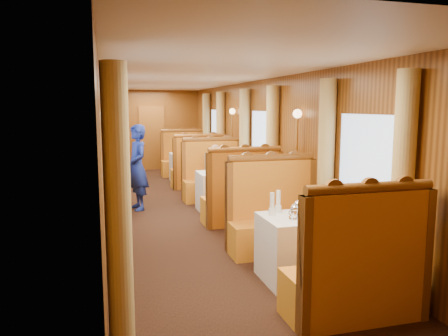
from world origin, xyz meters
name	(u,v)px	position (x,y,z in m)	size (l,w,h in m)	color
floor	(187,213)	(0.00, 0.00, 0.00)	(3.00, 12.00, 0.01)	black
ceiling	(186,78)	(0.00, 0.00, 2.50)	(3.00, 12.00, 0.01)	silver
wall_far	(152,130)	(0.00, 6.00, 1.25)	(3.00, 2.50, 0.01)	brown
wall_near	(393,246)	(0.00, -6.00, 1.25)	(3.00, 2.50, 0.01)	brown
wall_left	(103,149)	(-1.50, 0.00, 1.25)	(12.00, 2.50, 0.01)	brown
wall_right	(263,145)	(1.50, 0.00, 1.25)	(12.00, 2.50, 0.01)	brown
doorway_far	(152,138)	(0.00, 5.97, 1.00)	(0.80, 0.04, 2.00)	brown
table_near	(307,248)	(0.75, -3.50, 0.38)	(1.05, 0.72, 0.75)	white
banquette_near_fwd	(356,276)	(0.75, -4.51, 0.42)	(1.30, 0.55, 1.34)	#BC4F14
banquette_near_aft	(274,221)	(0.75, -2.49, 0.42)	(1.30, 0.55, 1.34)	#BC4F14
table_mid	(226,191)	(0.75, 0.00, 0.38)	(1.05, 0.72, 0.75)	white
banquette_mid_fwd	(242,200)	(0.75, -1.01, 0.42)	(1.30, 0.55, 1.34)	#BC4F14
banquette_mid_aft	(213,180)	(0.75, 1.01, 0.42)	(1.30, 0.55, 1.34)	#BC4F14
table_far	(191,167)	(0.75, 3.50, 0.38)	(1.05, 0.72, 0.75)	white
banquette_far_fwd	(198,171)	(0.75, 2.49, 0.42)	(1.30, 0.55, 1.34)	#BC4F14
banquette_far_aft	(184,161)	(0.75, 4.51, 0.42)	(1.30, 0.55, 1.34)	#BC4F14
tea_tray	(304,218)	(0.66, -3.58, 0.76)	(0.34, 0.26, 0.01)	silver
teapot_left	(294,214)	(0.53, -3.59, 0.81)	(0.15, 0.12, 0.12)	silver
teapot_right	(308,213)	(0.69, -3.62, 0.81)	(0.15, 0.11, 0.12)	silver
teapot_back	(298,209)	(0.65, -3.42, 0.81)	(0.16, 0.12, 0.13)	silver
fruit_plate	(340,216)	(1.06, -3.66, 0.77)	(0.20, 0.20, 0.05)	white
cup_inboard	(272,206)	(0.36, -3.36, 0.86)	(0.08, 0.08, 0.26)	white
cup_outboard	(278,204)	(0.48, -3.25, 0.86)	(0.08, 0.08, 0.26)	white
rose_vase_mid	(225,163)	(0.74, -0.01, 0.93)	(0.06, 0.06, 0.36)	silver
rose_vase_far	(190,147)	(0.73, 3.50, 0.93)	(0.06, 0.06, 0.36)	silver
window_left_near	(103,162)	(-1.49, -3.50, 1.45)	(1.20, 0.90, 0.01)	#96ADCE
curtain_left_near_a	(118,206)	(-1.38, -4.28, 1.18)	(0.22, 0.22, 2.35)	tan
curtain_left_near_b	(113,177)	(-1.38, -2.72, 1.18)	(0.22, 0.22, 2.35)	tan
window_right_near	(367,153)	(1.49, -3.50, 1.45)	(1.20, 0.90, 0.01)	#96ADCE
curtain_right_near_a	(402,189)	(1.38, -4.28, 1.18)	(0.22, 0.22, 2.35)	tan
curtain_right_near_b	(326,168)	(1.38, -2.72, 1.18)	(0.22, 0.22, 2.35)	tan
window_left_mid	(103,138)	(-1.49, 0.00, 1.45)	(1.20, 0.90, 0.01)	#96ADCE
curtain_left_mid_a	(111,158)	(-1.38, -0.78, 1.18)	(0.22, 0.22, 2.35)	tan
curtain_left_mid_b	(109,149)	(-1.38, 0.78, 1.18)	(0.22, 0.22, 2.35)	tan
window_right_mid	(262,135)	(1.49, 0.00, 1.45)	(1.20, 0.90, 0.01)	#96ADCE
curtain_right_mid_a	(272,153)	(1.38, -0.78, 1.18)	(0.22, 0.22, 2.35)	tan
curtain_right_mid_b	(244,146)	(1.38, 0.78, 1.18)	(0.22, 0.22, 2.35)	tan
window_left_far	(103,128)	(-1.49, 3.50, 1.45)	(1.20, 0.90, 0.01)	#96ADCE
curtain_left_far_a	(108,141)	(-1.38, 2.72, 1.18)	(0.22, 0.22, 2.35)	tan
curtain_left_far_b	(107,137)	(-1.38, 4.28, 1.18)	(0.22, 0.22, 2.35)	tan
window_right_far	(217,127)	(1.49, 3.50, 1.45)	(1.20, 0.90, 0.01)	#96ADCE
curtain_right_far_a	(221,139)	(1.38, 2.72, 1.18)	(0.22, 0.22, 2.35)	tan
curtain_right_far_b	(207,135)	(1.38, 4.28, 1.18)	(0.22, 0.22, 2.35)	tan
sconce_left_fore	(110,151)	(-1.40, -1.75, 1.38)	(0.14, 0.14, 1.95)	#BF8C3F
sconce_right_fore	(297,146)	(1.40, -1.75, 1.38)	(0.14, 0.14, 1.95)	#BF8C3F
sconce_left_aft	(107,135)	(-1.40, 1.75, 1.38)	(0.14, 0.14, 1.95)	#BF8C3F
sconce_right_aft	(232,133)	(1.40, 1.75, 1.38)	(0.14, 0.14, 1.95)	#BF8C3F
steward	(137,167)	(-0.87, 0.54, 0.83)	(0.60, 0.40, 1.65)	navy
passenger	(216,167)	(0.75, 0.77, 0.74)	(0.40, 0.44, 0.76)	beige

